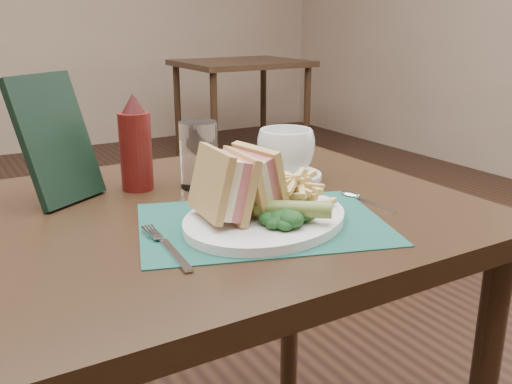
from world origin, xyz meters
TOP-DOWN VIEW (x-y plane):
  - table_bg_right at (1.69, 2.42)m, footprint 0.90×0.75m
  - placemat at (0.03, -0.63)m, footprint 0.46×0.39m
  - plate at (0.03, -0.63)m, footprint 0.37×0.34m
  - sandwich_half_a at (-0.06, -0.61)m, footprint 0.09×0.12m
  - sandwich_half_b at (-0.00, -0.61)m, footprint 0.09×0.12m
  - kale_garnish at (0.04, -0.69)m, footprint 0.11×0.08m
  - pickle_spear at (0.05, -0.68)m, footprint 0.11×0.10m
  - fries_pile at (0.10, -0.61)m, footprint 0.18×0.20m
  - fork at (-0.15, -0.65)m, footprint 0.05×0.17m
  - spoon at (0.25, -0.62)m, footprint 0.04×0.15m
  - saucer at (0.21, -0.41)m, footprint 0.19×0.19m
  - coffee_cup at (0.21, -0.41)m, footprint 0.16×0.16m
  - drinking_glass at (0.03, -0.38)m, footprint 0.08×0.08m
  - ketchup_bottle at (-0.08, -0.33)m, footprint 0.07×0.07m
  - check_presenter at (-0.22, -0.33)m, footprint 0.17×0.15m

SIDE VIEW (x-z plane):
  - table_bg_right at x=1.69m, z-range 0.00..0.75m
  - placemat at x=0.03m, z-range 0.75..0.75m
  - spoon at x=0.25m, z-range 0.75..0.76m
  - saucer at x=0.21m, z-range 0.75..0.76m
  - fork at x=-0.15m, z-range 0.75..0.76m
  - plate at x=0.03m, z-range 0.75..0.77m
  - kale_garnish at x=0.04m, z-range 0.77..0.79m
  - pickle_spear at x=0.05m, z-range 0.77..0.80m
  - fries_pile at x=0.10m, z-range 0.77..0.83m
  - coffee_cup at x=0.21m, z-range 0.76..0.85m
  - drinking_glass at x=0.03m, z-range 0.75..0.88m
  - sandwich_half_b at x=0.00m, z-range 0.77..0.88m
  - sandwich_half_a at x=-0.06m, z-range 0.77..0.88m
  - ketchup_bottle at x=-0.08m, z-range 0.75..0.94m
  - check_presenter at x=-0.22m, z-range 0.75..0.98m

